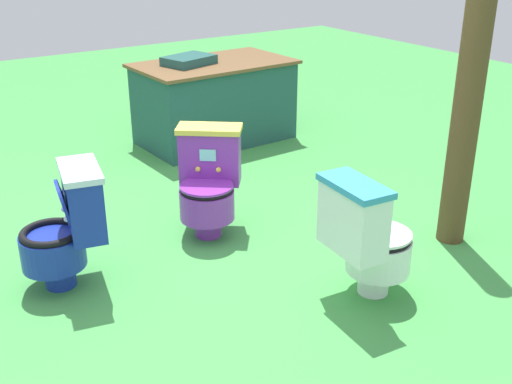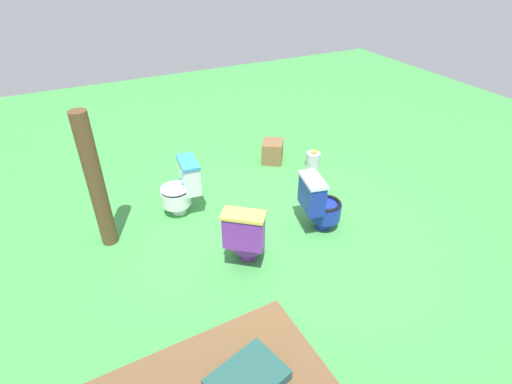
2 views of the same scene
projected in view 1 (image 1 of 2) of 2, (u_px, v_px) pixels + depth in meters
ground at (168, 259)px, 4.07m from camera, size 14.00×14.00×0.00m
toilet_blue at (67, 227)px, 3.66m from camera, size 0.57×0.50×0.73m
toilet_white at (367, 238)px, 3.54m from camera, size 0.53×0.45×0.73m
toilet_purple at (208, 181)px, 4.30m from camera, size 0.62×0.64×0.73m
vendor_table at (214, 101)px, 6.11m from camera, size 1.49×0.91×0.85m
wooden_post at (465, 125)px, 4.01m from camera, size 0.18×0.18×1.62m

